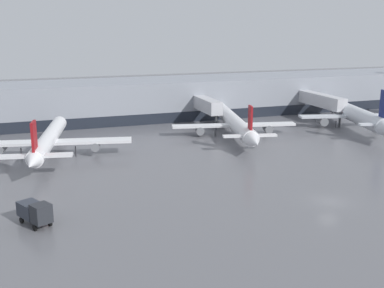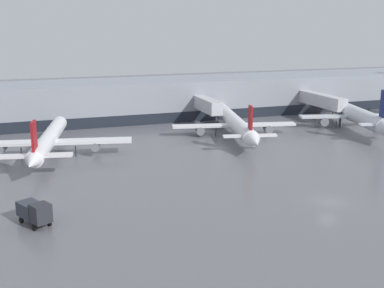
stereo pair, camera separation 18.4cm
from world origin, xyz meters
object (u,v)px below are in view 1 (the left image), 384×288
at_px(parked_jet_1, 48,140).
at_px(parked_jet_0, 234,122).
at_px(parked_jet_4, 351,113).
at_px(service_truck_3, 35,211).

bearing_deg(parked_jet_1, parked_jet_0, -70.86).
bearing_deg(parked_jet_4, parked_jet_0, 101.68).
xyz_separation_m(parked_jet_0, parked_jet_4, (27.26, -1.12, 0.47)).
bearing_deg(parked_jet_0, service_truck_3, 143.01).
bearing_deg(parked_jet_1, service_truck_3, -174.10).
height_order(parked_jet_1, parked_jet_4, parked_jet_4).
distance_m(parked_jet_0, parked_jet_1, 36.45).
distance_m(parked_jet_0, parked_jet_4, 27.28).
relative_size(parked_jet_4, service_truck_3, 7.66).
height_order(parked_jet_0, parked_jet_1, parked_jet_1).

